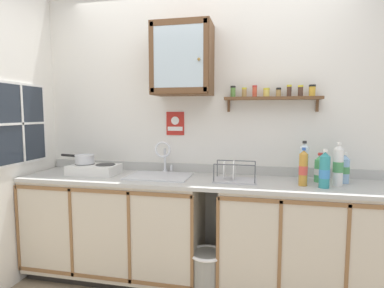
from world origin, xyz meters
name	(u,v)px	position (x,y,z in m)	size (l,w,h in m)	color
back_wall	(206,129)	(0.00, 0.65, 1.32)	(3.68, 0.07, 2.62)	silver
lower_cabinet_run	(116,227)	(-0.76, 0.34, 0.45)	(1.55, 0.58, 0.89)	black
lower_cabinet_run_right	(306,243)	(0.86, 0.34, 0.45)	(1.35, 0.58, 0.89)	black
countertop	(199,181)	(0.00, 0.34, 0.90)	(3.04, 0.60, 0.03)	#B2B2AD
backsplash	(205,168)	(0.00, 0.62, 0.96)	(3.04, 0.02, 0.08)	#B2B2AD
sink	(160,179)	(-0.35, 0.38, 0.90)	(0.53, 0.43, 0.41)	silver
hot_plate_stove	(94,169)	(-0.96, 0.35, 0.96)	(0.42, 0.27, 0.09)	silver
saucepan	(84,159)	(-1.06, 0.37, 1.05)	(0.36, 0.17, 0.08)	silver
bottle_soda_green_0	(320,169)	(0.95, 0.44, 1.02)	(0.08, 0.08, 0.23)	#4CB266
bottle_detergent_teal_1	(325,171)	(0.95, 0.23, 1.05)	(0.08, 0.08, 0.28)	teal
bottle_juice_amber_2	(303,168)	(0.80, 0.28, 1.05)	(0.06, 0.06, 0.29)	gold
bottle_opaque_white_3	(338,166)	(1.06, 0.32, 1.07)	(0.07, 0.07, 0.33)	white
bottle_water_blue_4	(344,169)	(1.13, 0.44, 1.03)	(0.08, 0.08, 0.24)	#8CB7E0
bottle_water_clear_5	(304,162)	(0.83, 0.41, 1.07)	(0.07, 0.07, 0.33)	silver
dish_rack	(234,177)	(0.28, 0.32, 0.95)	(0.34, 0.23, 0.17)	#B2B2B7
wall_cabinet	(183,60)	(-0.17, 0.47, 1.91)	(0.50, 0.33, 0.60)	brown
spice_shelf	(273,96)	(0.58, 0.56, 1.60)	(0.79, 0.14, 0.22)	brown
warning_sign	(175,124)	(-0.28, 0.62, 1.37)	(0.17, 0.01, 0.21)	#B2261E
window	(21,124)	(-1.54, 0.18, 1.37)	(0.03, 0.59, 0.70)	#262D38
trash_bin	(207,274)	(0.10, 0.15, 0.20)	(0.29, 0.29, 0.39)	gray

